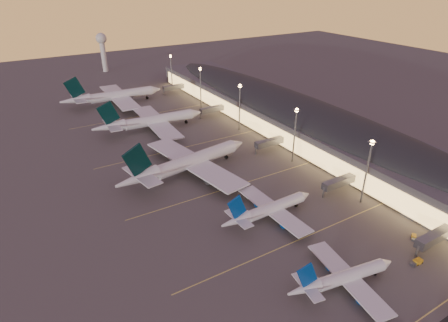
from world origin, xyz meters
TOP-DOWN VIEW (x-y plane):
  - ground at (0.00, 0.00)m, footprint 700.00×700.00m
  - airliner_narrow_south at (-2.91, -26.63)m, footprint 34.68×31.30m
  - airliner_narrow_north at (-0.72, 10.11)m, footprint 38.73×34.50m
  - airliner_wide_near at (-11.10, 54.48)m, footprint 65.25×60.14m
  - airliner_wide_mid at (-6.10, 110.71)m, footprint 61.88×56.40m
  - airliner_wide_far at (-10.19, 166.29)m, footprint 65.86×59.88m
  - terminal_building at (61.84, 72.47)m, footprint 56.35×255.00m
  - light_masts at (36.00, 65.00)m, footprint 2.20×217.20m
  - radar_tower at (10.00, 260.00)m, footprint 9.00×9.00m
  - lane_markings at (0.00, 40.00)m, footprint 90.00×180.36m
  - baggage_tug_a at (23.56, -31.93)m, footprint 4.26×1.99m
  - baggage_tug_b at (33.75, -24.00)m, footprint 3.50×2.90m

SIDE VIEW (x-z plane):
  - ground at x=0.00m, z-range 0.00..0.00m
  - lane_markings at x=0.00m, z-range 0.01..0.01m
  - baggage_tug_b at x=33.75m, z-range -0.04..0.95m
  - baggage_tug_a at x=23.56m, z-range -0.05..1.20m
  - airliner_narrow_south at x=-2.91m, z-range -2.99..9.40m
  - airliner_narrow_north at x=-0.72m, z-range -3.35..10.52m
  - airliner_wide_mid at x=-6.10m, z-range -4.80..15.00m
  - airliner_wide_near at x=-11.10m, z-range -5.07..15.84m
  - airliner_wide_far at x=-10.19m, z-range -5.12..15.99m
  - terminal_building at x=61.84m, z-range 0.05..17.51m
  - light_masts at x=36.00m, z-range 4.60..30.50m
  - radar_tower at x=10.00m, z-range 5.62..38.12m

